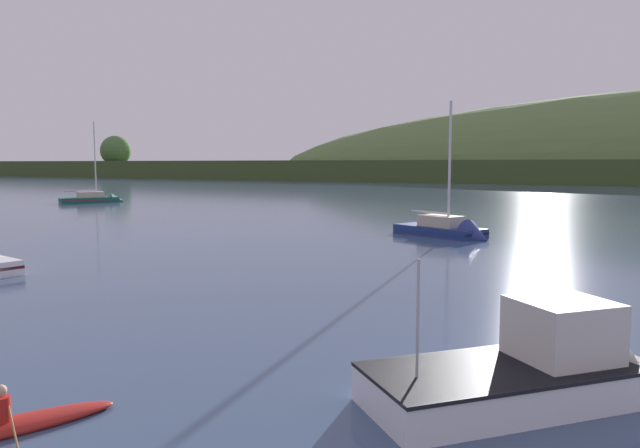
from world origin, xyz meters
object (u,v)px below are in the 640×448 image
Objects in this scene: sailboat_far_left at (97,200)px; fishing_boat_moored at (535,381)px; sailboat_near_mooring at (450,233)px; canoe_with_paddler at (3,427)px.

sailboat_far_left is 1.78× the size of fishing_boat_moored.
sailboat_far_left is at bearing -172.42° from sailboat_near_mooring.
canoe_with_paddler is (50.19, -49.05, -0.16)m from sailboat_far_left.
sailboat_near_mooring is at bearing -75.61° from sailboat_far_left.
sailboat_near_mooring is 33.51m from canoe_with_paddler.
sailboat_far_left reaches higher than sailboat_near_mooring.
canoe_with_paddler is at bearing 169.61° from fishing_boat_moored.
sailboat_far_left is at bearing 72.14° from canoe_with_paddler.
sailboat_far_left is 2.81× the size of canoe_with_paddler.
sailboat_near_mooring is 28.78m from fishing_boat_moored.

